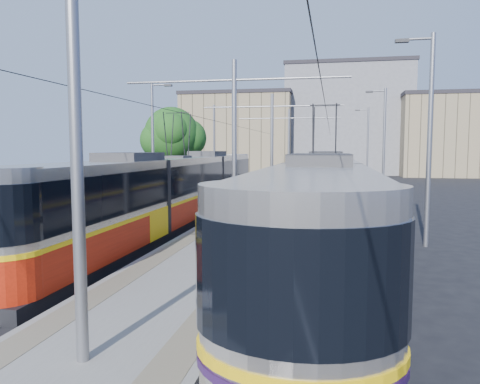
# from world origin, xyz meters

# --- Properties ---
(ground) EXTENTS (160.00, 160.00, 0.00)m
(ground) POSITION_xyz_m (0.00, 0.00, 0.00)
(ground) COLOR black
(ground) RESTS_ON ground
(platform) EXTENTS (4.00, 50.00, 0.30)m
(platform) POSITION_xyz_m (0.00, 17.00, 0.15)
(platform) COLOR gray
(platform) RESTS_ON ground
(tactile_strip_left) EXTENTS (0.70, 50.00, 0.01)m
(tactile_strip_left) POSITION_xyz_m (-1.45, 17.00, 0.30)
(tactile_strip_left) COLOR gray
(tactile_strip_left) RESTS_ON platform
(tactile_strip_right) EXTENTS (0.70, 50.00, 0.01)m
(tactile_strip_right) POSITION_xyz_m (1.45, 17.00, 0.30)
(tactile_strip_right) COLOR gray
(tactile_strip_right) RESTS_ON platform
(rails) EXTENTS (8.71, 70.00, 0.03)m
(rails) POSITION_xyz_m (0.00, 17.00, 0.02)
(rails) COLOR gray
(rails) RESTS_ON ground
(tram_left) EXTENTS (2.43, 28.09, 5.50)m
(tram_left) POSITION_xyz_m (-3.60, 11.48, 1.71)
(tram_left) COLOR black
(tram_left) RESTS_ON ground
(tram_right) EXTENTS (2.43, 30.12, 5.50)m
(tram_right) POSITION_xyz_m (3.60, 8.70, 1.86)
(tram_right) COLOR black
(tram_right) RESTS_ON ground
(catenary) EXTENTS (9.20, 70.00, 7.00)m
(catenary) POSITION_xyz_m (0.00, 14.15, 4.52)
(catenary) COLOR gray
(catenary) RESTS_ON platform
(street_lamps) EXTENTS (15.18, 38.22, 8.00)m
(street_lamps) POSITION_xyz_m (-0.00, 21.00, 4.18)
(street_lamps) COLOR gray
(street_lamps) RESTS_ON ground
(shelter) EXTENTS (0.63, 0.98, 2.13)m
(shelter) POSITION_xyz_m (0.96, 16.43, 1.42)
(shelter) COLOR black
(shelter) RESTS_ON platform
(tree) EXTENTS (4.92, 4.55, 7.14)m
(tree) POSITION_xyz_m (-8.72, 26.09, 4.83)
(tree) COLOR #382314
(tree) RESTS_ON ground
(building_left) EXTENTS (16.32, 12.24, 12.01)m
(building_left) POSITION_xyz_m (-10.00, 60.00, 6.01)
(building_left) COLOR gray
(building_left) RESTS_ON ground
(building_centre) EXTENTS (18.36, 14.28, 16.25)m
(building_centre) POSITION_xyz_m (6.00, 64.00, 8.13)
(building_centre) COLOR gray
(building_centre) RESTS_ON ground
(building_right) EXTENTS (14.28, 10.20, 11.21)m
(building_right) POSITION_xyz_m (20.00, 58.00, 5.61)
(building_right) COLOR gray
(building_right) RESTS_ON ground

